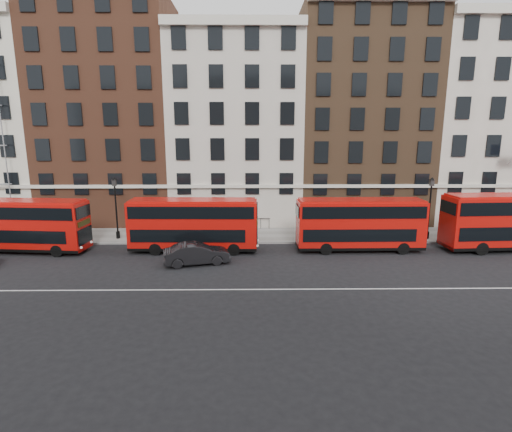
{
  "coord_description": "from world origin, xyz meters",
  "views": [
    {
      "loc": [
        1.47,
        -24.33,
        9.2
      ],
      "look_at": [
        1.85,
        5.0,
        3.0
      ],
      "focal_mm": 28.0,
      "sensor_mm": 36.0,
      "label": 1
    }
  ],
  "objects_px": {
    "bus_c": "(359,223)",
    "bus_a": "(23,224)",
    "bus_b": "(193,224)",
    "car_front": "(197,254)",
    "bus_d": "(512,221)"
  },
  "relations": [
    {
      "from": "bus_c",
      "to": "bus_d",
      "type": "height_order",
      "value": "bus_d"
    },
    {
      "from": "bus_b",
      "to": "car_front",
      "type": "distance_m",
      "value": 3.49
    },
    {
      "from": "bus_b",
      "to": "car_front",
      "type": "relative_size",
      "value": 2.14
    },
    {
      "from": "car_front",
      "to": "bus_a",
      "type": "bearing_deg",
      "value": 62.91
    },
    {
      "from": "bus_b",
      "to": "bus_a",
      "type": "bearing_deg",
      "value": -178.73
    },
    {
      "from": "bus_b",
      "to": "bus_c",
      "type": "height_order",
      "value": "bus_b"
    },
    {
      "from": "bus_b",
      "to": "bus_c",
      "type": "bearing_deg",
      "value": 1.27
    },
    {
      "from": "bus_c",
      "to": "car_front",
      "type": "xyz_separation_m",
      "value": [
        -12.3,
        -3.11,
        -1.44
      ]
    },
    {
      "from": "bus_a",
      "to": "bus_d",
      "type": "distance_m",
      "value": 38.07
    },
    {
      "from": "bus_b",
      "to": "car_front",
      "type": "bearing_deg",
      "value": -77.14
    },
    {
      "from": "bus_c",
      "to": "bus_a",
      "type": "bearing_deg",
      "value": 179.55
    },
    {
      "from": "bus_b",
      "to": "bus_c",
      "type": "relative_size",
      "value": 1.01
    },
    {
      "from": "bus_a",
      "to": "bus_d",
      "type": "bearing_deg",
      "value": 5.43
    },
    {
      "from": "bus_b",
      "to": "bus_d",
      "type": "height_order",
      "value": "bus_d"
    },
    {
      "from": "bus_d",
      "to": "car_front",
      "type": "relative_size",
      "value": 2.32
    }
  ]
}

